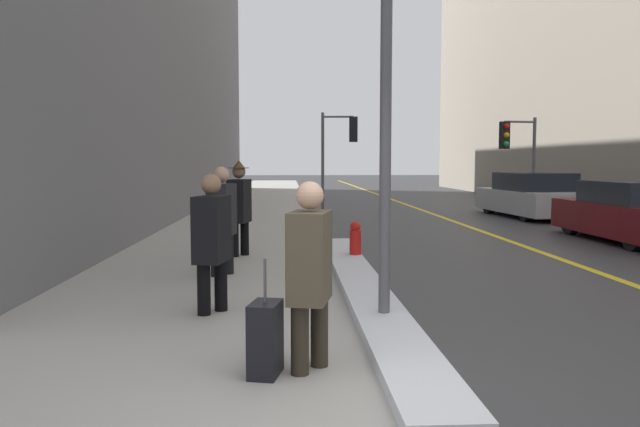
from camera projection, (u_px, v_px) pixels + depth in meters
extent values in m
plane|color=#2D2D30|center=(412.00, 420.00, 4.13)|extent=(160.00, 160.00, 0.00)
cube|color=#9E9B93|center=(249.00, 218.00, 18.96)|extent=(4.00, 80.00, 0.01)
cube|color=gold|center=(443.00, 218.00, 19.27)|extent=(0.16, 80.00, 0.00)
cube|color=silver|center=(362.00, 285.00, 8.35)|extent=(0.57, 9.24, 0.13)
cube|color=slate|center=(120.00, 1.00, 23.05)|extent=(6.00, 36.00, 15.30)
cylinder|color=#515156|center=(386.00, 129.00, 6.40)|extent=(0.12, 0.12, 4.10)
cylinder|color=#515156|center=(323.00, 161.00, 22.48)|extent=(0.11, 0.11, 3.49)
cylinder|color=#515156|center=(338.00, 117.00, 22.33)|extent=(1.10, 0.16, 0.07)
cube|color=black|center=(353.00, 129.00, 22.35)|extent=(0.32, 0.23, 0.90)
sphere|color=red|center=(353.00, 121.00, 22.44)|extent=(0.19, 0.19, 0.19)
sphere|color=orange|center=(353.00, 130.00, 22.47)|extent=(0.19, 0.19, 0.19)
sphere|color=green|center=(353.00, 138.00, 22.49)|extent=(0.19, 0.19, 0.19)
cylinder|color=#515156|center=(534.00, 166.00, 20.90)|extent=(0.11, 0.11, 3.20)
cylinder|color=#515156|center=(520.00, 122.00, 20.66)|extent=(1.10, 0.25, 0.07)
cube|color=black|center=(505.00, 135.00, 20.58)|extent=(0.33, 0.25, 0.90)
sphere|color=red|center=(507.00, 126.00, 20.44)|extent=(0.19, 0.19, 0.19)
sphere|color=orange|center=(506.00, 135.00, 20.46)|extent=(0.19, 0.19, 0.19)
sphere|color=green|center=(506.00, 144.00, 20.49)|extent=(0.19, 0.19, 0.19)
cylinder|color=#2A241B|center=(319.00, 318.00, 5.16)|extent=(0.15, 0.15, 0.83)
cylinder|color=#2A241B|center=(300.00, 325.00, 4.96)|extent=(0.15, 0.15, 0.83)
cube|color=#473D2D|center=(310.00, 257.00, 5.02)|extent=(0.40, 0.56, 0.73)
sphere|color=tan|center=(310.00, 195.00, 4.98)|extent=(0.23, 0.23, 0.23)
cylinder|color=black|center=(221.00, 275.00, 7.10)|extent=(0.15, 0.15, 0.85)
cylinder|color=black|center=(204.00, 278.00, 6.90)|extent=(0.15, 0.15, 0.85)
cube|color=black|center=(212.00, 229.00, 6.96)|extent=(0.40, 0.56, 0.74)
sphere|color=#8C664C|center=(211.00, 184.00, 6.92)|extent=(0.23, 0.23, 0.23)
cylinder|color=black|center=(228.00, 246.00, 9.46)|extent=(0.15, 0.15, 0.88)
cylinder|color=black|center=(216.00, 248.00, 9.24)|extent=(0.15, 0.15, 0.88)
cube|color=black|center=(222.00, 210.00, 9.31)|extent=(0.42, 0.59, 0.77)
sphere|color=tan|center=(221.00, 175.00, 9.26)|extent=(0.24, 0.24, 0.24)
cube|color=black|center=(229.00, 218.00, 9.68)|extent=(0.14, 0.24, 0.28)
cylinder|color=black|center=(245.00, 232.00, 11.39)|extent=(0.16, 0.16, 0.89)
cylinder|color=black|center=(234.00, 233.00, 11.17)|extent=(0.16, 0.16, 0.89)
cube|color=black|center=(239.00, 201.00, 11.23)|extent=(0.42, 0.59, 0.78)
sphere|color=#8C664C|center=(239.00, 172.00, 11.19)|extent=(0.24, 0.24, 0.24)
cylinder|color=#4C3823|center=(239.00, 168.00, 11.18)|extent=(0.37, 0.37, 0.01)
cone|color=#4C3823|center=(239.00, 164.00, 11.18)|extent=(0.23, 0.23, 0.14)
cube|color=#600F14|center=(634.00, 219.00, 13.40)|extent=(1.80, 4.41, 0.69)
cube|color=black|center=(638.00, 193.00, 13.25)|extent=(1.64, 2.30, 0.47)
cylinder|color=black|center=(571.00, 221.00, 14.74)|extent=(0.20, 0.63, 0.63)
cylinder|color=black|center=(634.00, 221.00, 14.81)|extent=(0.20, 0.63, 0.63)
cylinder|color=black|center=(634.00, 235.00, 12.02)|extent=(0.20, 0.63, 0.63)
cube|color=#B2B2B7|center=(532.00, 201.00, 19.53)|extent=(2.15, 4.73, 0.69)
cube|color=black|center=(534.00, 182.00, 19.37)|extent=(1.88, 2.50, 0.55)
cylinder|color=black|center=(489.00, 204.00, 20.88)|extent=(0.26, 0.65, 0.64)
cylinder|color=black|center=(536.00, 204.00, 21.06)|extent=(0.26, 0.65, 0.64)
cylinder|color=black|center=(526.00, 210.00, 18.04)|extent=(0.26, 0.65, 0.64)
cylinder|color=black|center=(580.00, 210.00, 18.21)|extent=(0.26, 0.65, 0.64)
cube|color=black|center=(265.00, 340.00, 4.95)|extent=(0.29, 0.40, 0.60)
cylinder|color=#4C4C51|center=(265.00, 281.00, 4.91)|extent=(0.02, 0.02, 0.35)
cylinder|color=red|center=(355.00, 246.00, 10.68)|extent=(0.20, 0.20, 0.55)
sphere|color=red|center=(355.00, 227.00, 10.65)|extent=(0.18, 0.18, 0.18)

